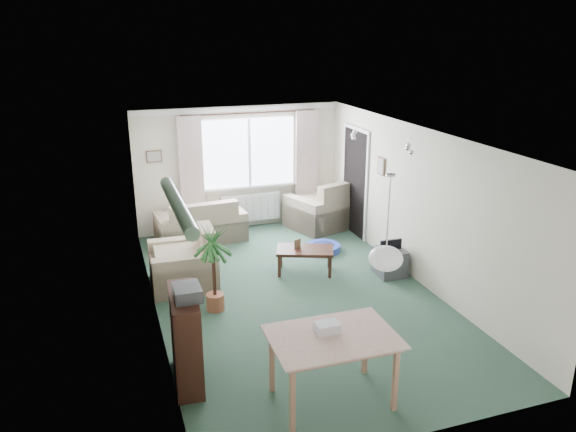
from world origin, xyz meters
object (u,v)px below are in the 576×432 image
object	(u,v)px
sofa	(200,220)
bookshelf	(186,339)
tv_cube	(390,262)
pet_bed	(323,248)
dining_table	(332,369)
houseplant	(214,268)
armchair_corner	(319,204)
coffee_table	(305,261)
armchair_left	(182,257)

from	to	relation	value
sofa	bookshelf	world-z (taller)	bookshelf
tv_cube	sofa	bearing A→B (deg)	136.53
tv_cube	pet_bed	distance (m)	1.43
dining_table	tv_cube	bearing A→B (deg)	51.30
bookshelf	houseplant	xyz separation A→B (m)	(0.64, 1.57, 0.10)
armchair_corner	bookshelf	size ratio (longest dim) A/B	1.01
tv_cube	dining_table	bearing A→B (deg)	-127.84
coffee_table	houseplant	size ratio (longest dim) A/B	0.71
sofa	coffee_table	bearing A→B (deg)	118.95
armchair_corner	dining_table	bearing A→B (deg)	50.34
armchair_corner	tv_cube	world-z (taller)	armchair_corner
sofa	pet_bed	world-z (taller)	sofa
tv_cube	pet_bed	size ratio (longest dim) A/B	0.79
houseplant	tv_cube	size ratio (longest dim) A/B	2.68
armchair_left	pet_bed	world-z (taller)	armchair_left
sofa	dining_table	bearing A→B (deg)	90.31
coffee_table	sofa	bearing A→B (deg)	123.43
armchair_corner	tv_cube	xyz separation A→B (m)	(0.22, -2.50, -0.27)
coffee_table	tv_cube	bearing A→B (deg)	-22.36
bookshelf	coffee_table	bearing A→B (deg)	50.12
armchair_corner	coffee_table	size ratio (longest dim) A/B	1.19
armchair_left	houseplant	distance (m)	1.02
armchair_left	tv_cube	size ratio (longest dim) A/B	2.15
coffee_table	pet_bed	bearing A→B (deg)	50.15
bookshelf	dining_table	size ratio (longest dim) A/B	0.88
sofa	coffee_table	xyz separation A→B (m)	(1.33, -2.01, -0.20)
houseplant	armchair_corner	bearing A→B (deg)	46.11
coffee_table	bookshelf	world-z (taller)	bookshelf
armchair_left	dining_table	size ratio (longest dim) A/B	0.84
sofa	bookshelf	bearing A→B (deg)	73.27
armchair_corner	pet_bed	world-z (taller)	armchair_corner
coffee_table	bookshelf	bearing A→B (deg)	-133.92
sofa	armchair_corner	world-z (taller)	armchair_corner
houseplant	dining_table	xyz separation A→B (m)	(0.75, -2.41, -0.26)
armchair_left	houseplant	bearing A→B (deg)	19.23
sofa	armchair_left	bearing A→B (deg)	67.30
armchair_left	bookshelf	distance (m)	2.54
armchair_corner	bookshelf	world-z (taller)	bookshelf
armchair_corner	sofa	bearing A→B (deg)	-19.90
dining_table	tv_cube	distance (m)	3.45
armchair_corner	coffee_table	bearing A→B (deg)	43.11
houseplant	tv_cube	xyz separation A→B (m)	(2.90, 0.28, -0.42)
houseplant	dining_table	world-z (taller)	houseplant
houseplant	armchair_left	bearing A→B (deg)	107.33
sofa	houseplant	size ratio (longest dim) A/B	1.26
tv_cube	pet_bed	bearing A→B (deg)	117.05
armchair_left	pet_bed	size ratio (longest dim) A/B	1.69
bookshelf	tv_cube	size ratio (longest dim) A/B	2.24
tv_cube	armchair_left	bearing A→B (deg)	168.94
armchair_corner	pet_bed	xyz separation A→B (m)	(-0.40, -1.23, -0.42)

